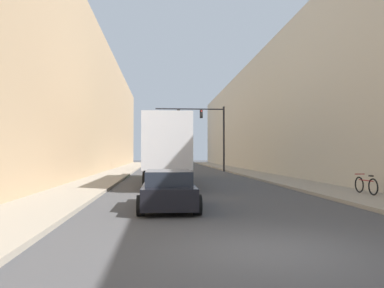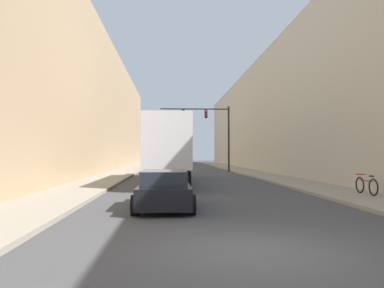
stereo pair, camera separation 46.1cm
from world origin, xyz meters
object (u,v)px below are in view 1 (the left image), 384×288
(semi_truck, at_px, (165,148))
(parked_bicycle, at_px, (366,185))
(sedan_car, at_px, (168,190))
(traffic_signal_gantry, at_px, (208,126))

(semi_truck, height_order, parked_bicycle, semi_truck)
(sedan_car, bearing_deg, semi_truck, 89.75)
(semi_truck, relative_size, parked_bicycle, 7.61)
(sedan_car, relative_size, traffic_signal_gantry, 0.60)
(traffic_signal_gantry, bearing_deg, parked_bicycle, -80.92)
(traffic_signal_gantry, bearing_deg, semi_truck, -107.61)
(traffic_signal_gantry, height_order, parked_bicycle, traffic_signal_gantry)
(sedan_car, xyz_separation_m, traffic_signal_gantry, (4.79, 26.54, 4.21))
(sedan_car, relative_size, parked_bicycle, 2.43)
(sedan_car, distance_m, traffic_signal_gantry, 27.30)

